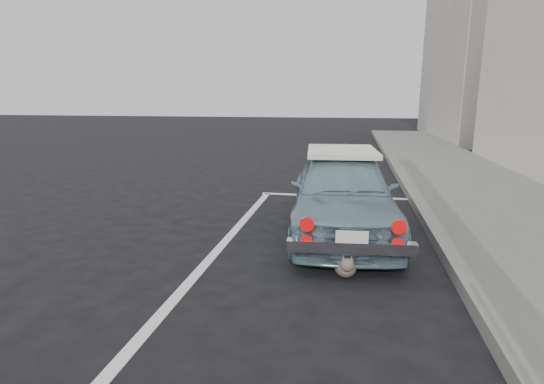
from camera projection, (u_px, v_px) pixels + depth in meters
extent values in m
cube|color=#B5ADA4|center=(480.00, 50.00, 19.30)|extent=(3.50, 10.00, 8.00)
cube|color=silver|center=(338.00, 196.00, 8.25)|extent=(3.00, 0.12, 0.01)
cube|color=silver|center=(212.00, 256.00, 5.14)|extent=(0.12, 7.00, 0.01)
imported|color=#7498A6|center=(342.00, 192.00, 5.96)|extent=(1.68, 3.57, 1.18)
cube|color=white|center=(342.00, 152.00, 6.18)|extent=(1.08, 1.39, 0.07)
cube|color=silver|center=(351.00, 247.00, 4.37)|extent=(1.33, 0.23, 0.12)
cube|color=white|center=(352.00, 239.00, 4.30)|extent=(0.33, 0.05, 0.17)
cylinder|color=red|center=(307.00, 224.00, 4.33)|extent=(0.15, 0.05, 0.15)
cylinder|color=red|center=(399.00, 227.00, 4.24)|extent=(0.15, 0.05, 0.15)
cylinder|color=red|center=(306.00, 241.00, 4.37)|extent=(0.12, 0.05, 0.12)
cylinder|color=red|center=(398.00, 244.00, 4.28)|extent=(0.12, 0.05, 0.12)
ellipsoid|color=brown|center=(345.00, 265.00, 4.56)|extent=(0.29, 0.41, 0.23)
sphere|color=brown|center=(347.00, 264.00, 4.38)|extent=(0.15, 0.15, 0.15)
cone|color=brown|center=(344.00, 257.00, 4.37)|extent=(0.05, 0.05, 0.06)
cone|color=brown|center=(351.00, 257.00, 4.36)|extent=(0.05, 0.05, 0.06)
cylinder|color=brown|center=(348.00, 265.00, 4.77)|extent=(0.15, 0.23, 0.03)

